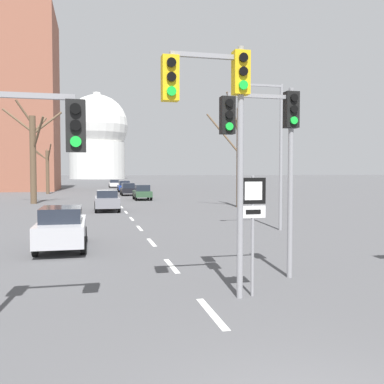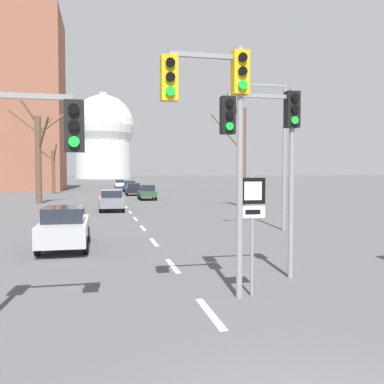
{
  "view_description": "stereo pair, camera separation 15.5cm",
  "coord_description": "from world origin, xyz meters",
  "px_view_note": "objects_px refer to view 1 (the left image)",
  "views": [
    {
      "loc": [
        -2.34,
        -3.88,
        2.86
      ],
      "look_at": [
        0.08,
        6.45,
        2.37
      ],
      "focal_mm": 40.0,
      "sensor_mm": 36.0,
      "label": 1
    },
    {
      "loc": [
        -2.18,
        -3.91,
        2.86
      ],
      "look_at": [
        0.08,
        6.45,
        2.37
      ],
      "focal_mm": 40.0,
      "sensor_mm": 36.0,
      "label": 2
    }
  ],
  "objects_px": {
    "route_sign_post": "(253,214)",
    "sedan_near_right": "(124,186)",
    "traffic_signal_near_right": "(269,134)",
    "traffic_signal_centre_tall": "(218,108)",
    "traffic_signal_near_left": "(12,142)",
    "sedan_far_right": "(142,192)",
    "sedan_mid_centre": "(107,200)",
    "sedan_near_left": "(128,189)",
    "sedan_far_left": "(114,184)",
    "sedan_distant_centre": "(62,227)",
    "street_lamp_right": "(273,139)"
  },
  "relations": [
    {
      "from": "traffic_signal_centre_tall",
      "to": "sedan_far_left",
      "type": "xyz_separation_m",
      "value": [
        1.27,
        71.69,
        -3.53
      ]
    },
    {
      "from": "traffic_signal_near_right",
      "to": "sedan_distant_centre",
      "type": "xyz_separation_m",
      "value": [
        -5.71,
        5.98,
        -3.07
      ]
    },
    {
      "from": "route_sign_post",
      "to": "sedan_near_right",
      "type": "xyz_separation_m",
      "value": [
        0.94,
        53.55,
        -1.08
      ]
    },
    {
      "from": "sedan_near_left",
      "to": "sedan_far_right",
      "type": "height_order",
      "value": "sedan_far_right"
    },
    {
      "from": "sedan_near_left",
      "to": "traffic_signal_near_right",
      "type": "bearing_deg",
      "value": -89.61
    },
    {
      "from": "traffic_signal_near_left",
      "to": "sedan_far_right",
      "type": "distance_m",
      "value": 36.47
    },
    {
      "from": "sedan_near_right",
      "to": "sedan_far_right",
      "type": "xyz_separation_m",
      "value": [
        0.51,
        -18.64,
        -0.03
      ]
    },
    {
      "from": "route_sign_post",
      "to": "traffic_signal_near_right",
      "type": "bearing_deg",
      "value": 54.66
    },
    {
      "from": "sedan_far_left",
      "to": "sedan_far_right",
      "type": "distance_m",
      "value": 36.73
    },
    {
      "from": "sedan_near_left",
      "to": "sedan_distant_centre",
      "type": "distance_m",
      "value": 36.9
    },
    {
      "from": "sedan_mid_centre",
      "to": "sedan_far_left",
      "type": "distance_m",
      "value": 48.95
    },
    {
      "from": "traffic_signal_near_left",
      "to": "sedan_far_left",
      "type": "height_order",
      "value": "traffic_signal_near_left"
    },
    {
      "from": "traffic_signal_near_right",
      "to": "sedan_distant_centre",
      "type": "relative_size",
      "value": 1.16
    },
    {
      "from": "sedan_far_left",
      "to": "sedan_distant_centre",
      "type": "relative_size",
      "value": 1.02
    },
    {
      "from": "traffic_signal_centre_tall",
      "to": "sedan_near_left",
      "type": "relative_size",
      "value": 1.45
    },
    {
      "from": "sedan_near_right",
      "to": "sedan_far_left",
      "type": "distance_m",
      "value": 18.08
    },
    {
      "from": "route_sign_post",
      "to": "sedan_mid_centre",
      "type": "xyz_separation_m",
      "value": [
        -2.53,
        22.76,
        -1.11
      ]
    },
    {
      "from": "sedan_near_right",
      "to": "sedan_distant_centre",
      "type": "relative_size",
      "value": 1.02
    },
    {
      "from": "traffic_signal_near_left",
      "to": "sedan_near_left",
      "type": "relative_size",
      "value": 1.15
    },
    {
      "from": "sedan_near_left",
      "to": "sedan_distant_centre",
      "type": "xyz_separation_m",
      "value": [
        -5.42,
        -36.5,
        0.03
      ]
    },
    {
      "from": "traffic_signal_near_right",
      "to": "sedan_mid_centre",
      "type": "xyz_separation_m",
      "value": [
        -3.54,
        21.35,
        -3.08
      ]
    },
    {
      "from": "sedan_far_left",
      "to": "sedan_mid_centre",
      "type": "bearing_deg",
      "value": -93.45
    },
    {
      "from": "traffic_signal_centre_tall",
      "to": "sedan_near_right",
      "type": "bearing_deg",
      "value": 88.07
    },
    {
      "from": "street_lamp_right",
      "to": "sedan_near_right",
      "type": "distance_m",
      "value": 43.6
    },
    {
      "from": "traffic_signal_near_right",
      "to": "sedan_near_right",
      "type": "height_order",
      "value": "traffic_signal_near_right"
    },
    {
      "from": "traffic_signal_centre_tall",
      "to": "sedan_distant_centre",
      "type": "height_order",
      "value": "traffic_signal_centre_tall"
    },
    {
      "from": "route_sign_post",
      "to": "sedan_mid_centre",
      "type": "bearing_deg",
      "value": 96.35
    },
    {
      "from": "sedan_mid_centre",
      "to": "route_sign_post",
      "type": "bearing_deg",
      "value": -83.65
    },
    {
      "from": "street_lamp_right",
      "to": "sedan_near_right",
      "type": "xyz_separation_m",
      "value": [
        -4.08,
        43.26,
        -3.65
      ]
    },
    {
      "from": "traffic_signal_near_right",
      "to": "sedan_far_left",
      "type": "relative_size",
      "value": 1.14
    },
    {
      "from": "sedan_near_left",
      "to": "sedan_near_right",
      "type": "distance_m",
      "value": 9.66
    },
    {
      "from": "traffic_signal_centre_tall",
      "to": "street_lamp_right",
      "type": "height_order",
      "value": "street_lamp_right"
    },
    {
      "from": "traffic_signal_near_left",
      "to": "sedan_near_left",
      "type": "height_order",
      "value": "traffic_signal_near_left"
    },
    {
      "from": "traffic_signal_near_right",
      "to": "street_lamp_right",
      "type": "xyz_separation_m",
      "value": [
        4.01,
        8.88,
        0.61
      ]
    },
    {
      "from": "sedan_near_left",
      "to": "sedan_distant_centre",
      "type": "height_order",
      "value": "sedan_distant_centre"
    },
    {
      "from": "traffic_signal_near_right",
      "to": "sedan_near_right",
      "type": "distance_m",
      "value": 52.22
    },
    {
      "from": "traffic_signal_near_right",
      "to": "sedan_near_right",
      "type": "bearing_deg",
      "value": 90.07
    },
    {
      "from": "street_lamp_right",
      "to": "traffic_signal_near_left",
      "type": "bearing_deg",
      "value": -131.75
    },
    {
      "from": "street_lamp_right",
      "to": "sedan_far_right",
      "type": "distance_m",
      "value": 25.14
    },
    {
      "from": "traffic_signal_centre_tall",
      "to": "sedan_far_right",
      "type": "bearing_deg",
      "value": 86.21
    },
    {
      "from": "street_lamp_right",
      "to": "sedan_near_right",
      "type": "relative_size",
      "value": 1.59
    },
    {
      "from": "traffic_signal_near_right",
      "to": "traffic_signal_near_left",
      "type": "bearing_deg",
      "value": -158.81
    },
    {
      "from": "sedan_near_left",
      "to": "sedan_mid_centre",
      "type": "distance_m",
      "value": 21.38
    },
    {
      "from": "traffic_signal_near_left",
      "to": "street_lamp_right",
      "type": "relative_size",
      "value": 0.63
    },
    {
      "from": "traffic_signal_near_right",
      "to": "traffic_signal_centre_tall",
      "type": "bearing_deg",
      "value": -141.54
    },
    {
      "from": "route_sign_post",
      "to": "sedan_far_right",
      "type": "bearing_deg",
      "value": 87.62
    },
    {
      "from": "sedan_near_left",
      "to": "sedan_far_left",
      "type": "xyz_separation_m",
      "value": [
        -0.31,
        27.72,
        -0.02
      ]
    },
    {
      "from": "traffic_signal_near_right",
      "to": "sedan_far_right",
      "type": "xyz_separation_m",
      "value": [
        0.44,
        33.49,
        -3.07
      ]
    },
    {
      "from": "traffic_signal_centre_tall",
      "to": "sedan_distant_centre",
      "type": "relative_size",
      "value": 1.29
    },
    {
      "from": "sedan_far_right",
      "to": "sedan_distant_centre",
      "type": "bearing_deg",
      "value": -102.6
    }
  ]
}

